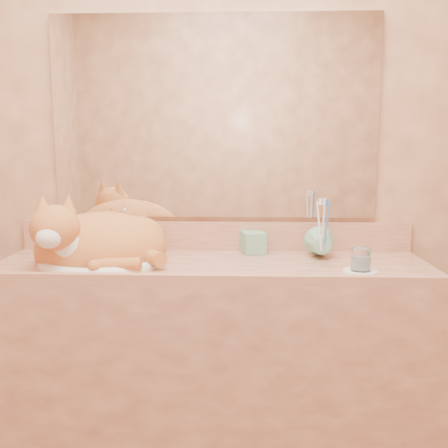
{
  "coord_description": "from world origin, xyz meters",
  "views": [
    {
      "loc": [
        0.11,
        -1.04,
        1.27
      ],
      "look_at": [
        0.05,
        0.7,
        1.0
      ],
      "focal_mm": 40.0,
      "sensor_mm": 36.0,
      "label": 1
    }
  ],
  "objects_px": {
    "sink_basin": "(100,247)",
    "water_glass": "(361,259)",
    "vanity_counter": "(212,374)",
    "soap_dispenser": "(257,232)",
    "toothbrush_cup": "(323,247)",
    "cat": "(96,240)"
  },
  "relations": [
    {
      "from": "sink_basin",
      "to": "water_glass",
      "type": "bearing_deg",
      "value": -4.92
    },
    {
      "from": "vanity_counter",
      "to": "soap_dispenser",
      "type": "distance_m",
      "value": 0.57
    },
    {
      "from": "vanity_counter",
      "to": "water_glass",
      "type": "bearing_deg",
      "value": -11.93
    },
    {
      "from": "water_glass",
      "to": "vanity_counter",
      "type": "bearing_deg",
      "value": 168.07
    },
    {
      "from": "vanity_counter",
      "to": "toothbrush_cup",
      "type": "xyz_separation_m",
      "value": [
        0.41,
        0.07,
        0.48
      ]
    },
    {
      "from": "vanity_counter",
      "to": "cat",
      "type": "height_order",
      "value": "cat"
    },
    {
      "from": "soap_dispenser",
      "to": "water_glass",
      "type": "distance_m",
      "value": 0.44
    },
    {
      "from": "cat",
      "to": "vanity_counter",
      "type": "bearing_deg",
      "value": -10.41
    },
    {
      "from": "sink_basin",
      "to": "cat",
      "type": "relative_size",
      "value": 0.9
    },
    {
      "from": "toothbrush_cup",
      "to": "water_glass",
      "type": "distance_m",
      "value": 0.21
    },
    {
      "from": "sink_basin",
      "to": "cat",
      "type": "height_order",
      "value": "cat"
    },
    {
      "from": "soap_dispenser",
      "to": "toothbrush_cup",
      "type": "xyz_separation_m",
      "value": [
        0.24,
        -0.09,
        -0.04
      ]
    },
    {
      "from": "sink_basin",
      "to": "toothbrush_cup",
      "type": "xyz_separation_m",
      "value": [
        0.82,
        0.09,
        -0.01
      ]
    },
    {
      "from": "cat",
      "to": "water_glass",
      "type": "relative_size",
      "value": 6.25
    },
    {
      "from": "vanity_counter",
      "to": "toothbrush_cup",
      "type": "bearing_deg",
      "value": 10.09
    },
    {
      "from": "soap_dispenser",
      "to": "toothbrush_cup",
      "type": "relative_size",
      "value": 1.65
    },
    {
      "from": "vanity_counter",
      "to": "sink_basin",
      "type": "xyz_separation_m",
      "value": [
        -0.4,
        -0.02,
        0.49
      ]
    },
    {
      "from": "sink_basin",
      "to": "toothbrush_cup",
      "type": "relative_size",
      "value": 3.73
    },
    {
      "from": "cat",
      "to": "soap_dispenser",
      "type": "bearing_deg",
      "value": 4.71
    },
    {
      "from": "vanity_counter",
      "to": "soap_dispenser",
      "type": "height_order",
      "value": "soap_dispenser"
    },
    {
      "from": "sink_basin",
      "to": "toothbrush_cup",
      "type": "distance_m",
      "value": 0.82
    },
    {
      "from": "soap_dispenser",
      "to": "water_glass",
      "type": "bearing_deg",
      "value": -52.08
    }
  ]
}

